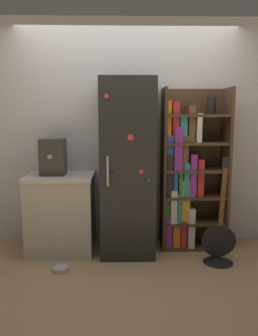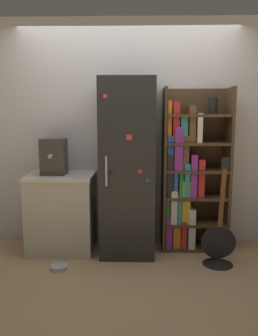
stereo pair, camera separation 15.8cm
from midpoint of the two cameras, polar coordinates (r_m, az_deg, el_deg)
The scene contains 8 objects.
ground_plane at distance 3.68m, azimuth 0.95°, elevation -15.07°, with size 16.00×16.00×0.00m, color tan.
wall_back at distance 3.85m, azimuth 1.04°, elevation 5.95°, with size 8.00×0.05×2.60m.
refrigerator at distance 3.56m, azimuth 1.00°, elevation -0.01°, with size 0.58×0.63×1.89m.
bookshelf at distance 3.77m, azimuth 11.26°, elevation -1.22°, with size 0.73×0.37×1.81m.
kitchen_counter at distance 3.77m, azimuth -10.40°, elevation -7.58°, with size 0.73×0.57×0.87m.
espresso_machine at distance 3.67m, azimuth -11.75°, elevation 1.97°, with size 0.26×0.28×0.39m.
guitar at distance 3.57m, azimuth 16.55°, elevation -13.38°, with size 0.34×0.31×1.12m.
pet_bowl at distance 3.44m, azimuth -10.74°, elevation -16.60°, with size 0.17×0.17×0.05m.
Camera 2 is at (0.10, -3.37, 1.49)m, focal length 35.00 mm.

